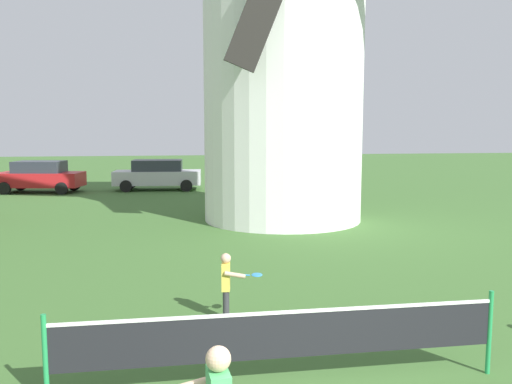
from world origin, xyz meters
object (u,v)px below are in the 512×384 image
object	(u,v)px
tennis_net	(282,335)
parked_car_silver	(158,174)
windmill	(284,16)
player_far	(228,282)
parked_car_red	(40,176)

from	to	relation	value
tennis_net	parked_car_silver	world-z (taller)	parked_car_silver
windmill	parked_car_silver	distance (m)	12.37
tennis_net	player_far	size ratio (longest dim) A/B	4.88
windmill	tennis_net	bearing A→B (deg)	-101.96
windmill	parked_car_silver	world-z (taller)	windmill
windmill	parked_car_red	world-z (taller)	windmill
player_far	windmill	bearing A→B (deg)	72.80
tennis_net	player_far	world-z (taller)	player_far
parked_car_silver	windmill	bearing A→B (deg)	-65.34
parked_car_red	parked_car_silver	bearing A→B (deg)	1.68
windmill	tennis_net	distance (m)	13.64
player_far	parked_car_silver	bearing A→B (deg)	94.70
player_far	parked_car_silver	xyz separation A→B (m)	(-1.58, 19.23, 0.17)
tennis_net	parked_car_silver	size ratio (longest dim) A/B	1.21
parked_car_red	tennis_net	bearing A→B (deg)	-70.25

